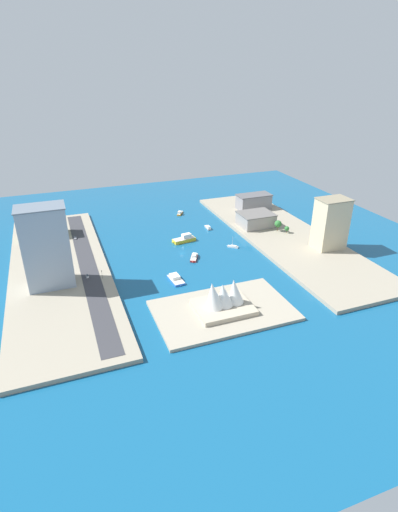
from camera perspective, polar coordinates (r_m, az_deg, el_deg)
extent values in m
plane|color=#145684|center=(330.42, -2.46, 0.41)|extent=(440.00, 440.00, 0.00)
cube|color=#9E937F|center=(368.67, 11.92, 2.87)|extent=(70.00, 240.00, 2.81)
cube|color=#9E937F|center=(316.66, -19.27, -2.03)|extent=(70.00, 240.00, 2.81)
cube|color=#A89E89|center=(254.70, 3.46, -7.74)|extent=(86.11, 53.41, 2.00)
cube|color=#38383D|center=(316.41, -15.61, -1.22)|extent=(12.69, 228.00, 0.15)
cube|color=white|center=(341.31, 4.85, 1.32)|extent=(8.76, 8.00, 1.27)
cone|color=white|center=(342.45, 4.06, 1.43)|extent=(1.62, 1.62, 1.15)
cube|color=white|center=(340.72, 4.97, 1.46)|extent=(5.05, 4.70, 0.85)
cube|color=beige|center=(341.03, 4.86, 1.42)|extent=(8.41, 7.68, 0.10)
cylinder|color=silver|center=(339.45, 4.81, 2.07)|extent=(0.24, 0.24, 8.38)
cube|color=#999EA3|center=(380.11, 1.26, 4.05)|extent=(3.24, 10.90, 1.48)
cone|color=#999EA3|center=(385.17, 0.95, 4.35)|extent=(1.35, 1.35, 1.33)
cube|color=white|center=(378.19, 1.35, 4.18)|extent=(2.59, 5.73, 1.62)
cube|color=beige|center=(379.82, 1.26, 4.16)|extent=(3.11, 10.46, 0.10)
cube|color=yellow|center=(351.64, -2.16, 2.31)|extent=(20.85, 10.59, 2.97)
cone|color=yellow|center=(347.27, -3.73, 1.95)|extent=(3.05, 3.05, 2.67)
cube|color=white|center=(351.36, -1.81, 2.89)|extent=(8.52, 5.95, 3.74)
cube|color=beige|center=(351.03, -2.16, 2.54)|extent=(20.02, 10.16, 0.10)
cube|color=red|center=(320.23, -0.71, -0.27)|extent=(10.70, 14.83, 1.70)
cone|color=red|center=(313.49, -0.88, -0.87)|extent=(2.05, 2.05, 1.53)
cube|color=white|center=(320.83, -0.68, 0.12)|extent=(5.73, 7.16, 1.70)
cube|color=beige|center=(319.83, -0.71, -0.12)|extent=(10.27, 14.24, 0.10)
cube|color=blue|center=(288.76, -3.30, -3.43)|extent=(9.22, 17.67, 1.48)
cone|color=blue|center=(281.54, -2.61, -4.24)|extent=(1.43, 1.43, 1.33)
cube|color=white|center=(289.74, -3.49, -2.90)|extent=(6.53, 8.29, 2.27)
cube|color=beige|center=(288.38, -3.31, -3.29)|extent=(8.85, 16.96, 0.10)
cube|color=orange|center=(418.06, -2.72, 6.09)|extent=(9.59, 12.19, 1.55)
cone|color=orange|center=(424.03, -2.49, 6.38)|extent=(1.93, 1.93, 1.40)
cube|color=white|center=(415.44, -2.80, 6.24)|extent=(4.89, 5.46, 2.30)
cube|color=beige|center=(417.78, -2.72, 6.19)|extent=(9.21, 11.71, 0.10)
cube|color=#C6B793|center=(343.72, 18.25, 4.36)|extent=(24.37, 17.79, 41.19)
cube|color=gray|center=(337.09, 18.74, 7.68)|extent=(25.35, 18.50, 0.80)
cube|color=slate|center=(378.61, -21.24, 3.68)|extent=(37.21, 18.86, 14.72)
cube|color=#47624A|center=(375.99, -21.42, 4.77)|extent=(38.69, 19.62, 0.80)
cube|color=gray|center=(427.35, 7.79, 7.64)|extent=(34.27, 17.22, 14.58)
cube|color=#59595C|center=(425.05, 7.86, 8.62)|extent=(35.64, 17.91, 0.80)
cube|color=#8C9EB2|center=(284.44, -20.92, 1.09)|extent=(30.06, 19.50, 55.99)
cube|color=slate|center=(274.65, -21.85, 6.48)|extent=(31.26, 20.28, 0.80)
cube|color=gray|center=(381.58, 8.10, 5.14)|extent=(30.35, 25.00, 11.61)
cube|color=slate|center=(379.47, 8.15, 6.02)|extent=(31.56, 26.00, 0.80)
cylinder|color=black|center=(296.90, -15.42, -2.97)|extent=(0.26, 0.64, 0.64)
cylinder|color=black|center=(296.85, -15.73, -3.02)|extent=(0.26, 0.64, 0.64)
cylinder|color=black|center=(300.04, -15.49, -2.66)|extent=(0.26, 0.64, 0.64)
cylinder|color=black|center=(299.98, -15.80, -2.71)|extent=(0.26, 0.64, 0.64)
cube|color=white|center=(298.31, -15.62, -2.79)|extent=(1.92, 5.09, 0.76)
cube|color=#262D38|center=(298.26, -15.63, -2.67)|extent=(1.66, 2.86, 0.45)
cylinder|color=black|center=(364.97, -17.07, 2.34)|extent=(0.26, 0.65, 0.64)
cylinder|color=black|center=(364.95, -17.34, 2.30)|extent=(0.26, 0.65, 0.64)
cylinder|color=black|center=(368.00, -17.10, 2.53)|extent=(0.26, 0.65, 0.64)
cylinder|color=black|center=(367.97, -17.37, 2.49)|extent=(0.26, 0.65, 0.64)
cube|color=#B7B7BC|center=(366.36, -17.23, 2.46)|extent=(2.05, 4.71, 0.81)
cube|color=#262D38|center=(366.33, -17.24, 2.57)|extent=(1.77, 2.65, 0.46)
cylinder|color=black|center=(292.81, -13.65, -2.67)|extent=(0.18, 0.18, 5.50)
cube|color=black|center=(291.32, -13.71, -2.11)|extent=(0.36, 0.36, 1.00)
sphere|color=red|center=(291.16, -13.72, -2.04)|extent=(0.24, 0.24, 0.24)
sphere|color=yellow|center=(291.32, -13.71, -2.11)|extent=(0.24, 0.24, 0.24)
sphere|color=green|center=(291.48, -13.71, -2.17)|extent=(0.24, 0.24, 0.24)
cube|color=#BCAD93|center=(253.33, 3.47, -7.27)|extent=(35.33, 28.78, 3.00)
cone|color=white|center=(250.83, 5.12, -5.00)|extent=(12.17, 9.91, 18.26)
cone|color=white|center=(248.54, 3.53, -5.53)|extent=(13.18, 11.34, 16.35)
cone|color=white|center=(245.56, 2.05, -5.61)|extent=(13.88, 11.75, 18.60)
cylinder|color=brown|center=(381.94, 10.95, 4.23)|extent=(0.50, 0.50, 2.75)
sphere|color=#2D7233|center=(380.78, 10.99, 4.69)|extent=(4.70, 4.70, 4.70)
cylinder|color=brown|center=(373.35, 11.14, 3.84)|extent=(0.50, 0.50, 4.39)
sphere|color=#2D7233|center=(371.63, 11.21, 4.52)|extent=(6.42, 6.42, 6.42)
cylinder|color=brown|center=(370.97, 12.38, 3.42)|extent=(0.50, 0.50, 2.55)
sphere|color=#2D7233|center=(369.88, 12.42, 3.85)|extent=(4.25, 4.25, 4.25)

